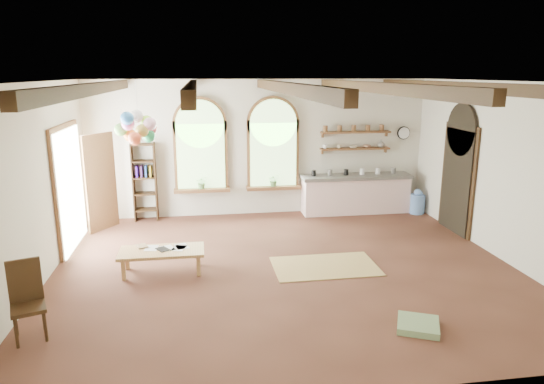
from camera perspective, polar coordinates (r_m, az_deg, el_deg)
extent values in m
plane|color=brown|center=(8.62, 1.60, -8.92)|extent=(8.00, 8.00, 0.00)
cube|color=brown|center=(11.42, -8.36, 4.20)|extent=(1.24, 0.08, 1.64)
cylinder|color=brown|center=(11.32, -8.50, 7.94)|extent=(1.24, 0.08, 1.24)
cube|color=#91C274|center=(11.38, -8.36, 4.16)|extent=(1.10, 0.04, 1.50)
cube|color=brown|center=(11.49, -8.22, 0.24)|extent=(1.30, 0.28, 0.08)
cube|color=brown|center=(11.55, 0.12, 4.45)|extent=(1.24, 0.08, 1.64)
cylinder|color=brown|center=(11.45, 0.12, 8.15)|extent=(1.24, 0.08, 1.24)
cube|color=#91C274|center=(11.51, 0.15, 4.42)|extent=(1.10, 0.04, 1.50)
cube|color=brown|center=(11.62, 0.19, 0.53)|extent=(1.30, 0.28, 0.08)
cube|color=brown|center=(10.19, -22.72, 0.37)|extent=(0.10, 1.90, 2.50)
cube|color=black|center=(10.99, 20.92, 1.18)|extent=(0.10, 1.30, 2.40)
cube|color=#FFD8D8|center=(11.99, 9.79, -0.38)|extent=(2.60, 0.55, 0.86)
cube|color=slate|center=(11.88, 9.88, 1.81)|extent=(2.68, 0.62, 0.08)
cube|color=brown|center=(11.94, 9.74, 5.05)|extent=(1.70, 0.24, 0.04)
cube|color=brown|center=(11.88, 9.82, 6.95)|extent=(1.70, 0.24, 0.04)
cylinder|color=black|center=(12.40, 15.24, 6.72)|extent=(0.32, 0.04, 0.32)
cube|color=#352011|center=(11.51, -16.00, 1.09)|extent=(0.03, 0.32, 1.80)
cube|color=#352011|center=(11.45, -13.52, 1.18)|extent=(0.03, 0.32, 1.80)
cube|color=tan|center=(8.51, -12.85, -6.84)|extent=(1.42, 0.65, 0.05)
cube|color=tan|center=(8.44, -17.08, -8.76)|extent=(0.06, 0.06, 0.36)
cube|color=tan|center=(8.34, -8.65, -8.57)|extent=(0.06, 0.06, 0.36)
cube|color=tan|center=(8.87, -16.65, -7.62)|extent=(0.06, 0.06, 0.36)
cube|color=tan|center=(8.77, -8.65, -7.42)|extent=(0.06, 0.06, 0.36)
cube|color=#352011|center=(7.06, -26.76, -12.11)|extent=(0.52, 0.52, 0.05)
cube|color=#352011|center=(7.11, -27.08, -9.31)|extent=(0.40, 0.17, 0.60)
cube|color=tan|center=(8.72, 6.26, -8.67)|extent=(1.84, 1.14, 0.02)
cube|color=gray|center=(7.02, 16.81, -14.76)|extent=(0.71, 0.71, 0.09)
cylinder|color=#628CD2|center=(12.27, 16.67, -1.36)|extent=(0.32, 0.32, 0.48)
sphere|color=#628CD2|center=(12.20, 16.77, -0.04)|extent=(0.17, 0.17, 0.17)
cylinder|color=#628CD2|center=(12.35, 16.87, -1.38)|extent=(0.29, 0.29, 0.44)
sphere|color=#628CD2|center=(12.29, 16.96, -0.17)|extent=(0.16, 0.16, 0.16)
cylinder|color=silver|center=(9.51, -15.64, 9.96)|extent=(0.01, 0.01, 0.85)
sphere|color=#249E58|center=(9.55, -14.30, 6.41)|extent=(0.24, 0.24, 0.24)
sphere|color=#FF5460|center=(9.68, -14.07, 7.23)|extent=(0.24, 0.24, 0.24)
sphere|color=#8EE12F|center=(9.84, -14.54, 8.01)|extent=(0.24, 0.24, 0.24)
sphere|color=silver|center=(9.71, -15.63, 8.58)|extent=(0.24, 0.24, 0.24)
sphere|color=orange|center=(9.77, -16.35, 6.44)|extent=(0.24, 0.24, 0.24)
sphere|color=#68B44D|center=(9.67, -17.39, 7.01)|extent=(0.24, 0.24, 0.24)
sphere|color=#C45CA6|center=(9.50, -16.58, 7.68)|extent=(0.24, 0.24, 0.24)
sphere|color=#3687E6|center=(9.34, -16.69, 8.32)|extent=(0.24, 0.24, 0.24)
sphere|color=#F96037|center=(9.22, -15.83, 6.06)|extent=(0.24, 0.24, 0.24)
sphere|color=gold|center=(9.38, -15.04, 6.97)|extent=(0.24, 0.24, 0.24)
sphere|color=#F3B3D8|center=(9.38, -14.18, 7.76)|extent=(0.24, 0.24, 0.24)
imported|color=olive|center=(8.72, -15.61, -6.25)|extent=(0.25, 0.29, 0.02)
cube|color=black|center=(8.52, -12.72, -6.59)|extent=(0.28, 0.30, 0.01)
imported|color=#598C4C|center=(11.42, -8.25, 1.13)|extent=(0.27, 0.23, 0.30)
imported|color=#598C4C|center=(11.55, 0.21, 1.41)|extent=(0.27, 0.23, 0.30)
imported|color=white|center=(11.72, 6.25, 5.34)|extent=(0.12, 0.10, 0.10)
imported|color=beige|center=(11.81, 7.90, 5.35)|extent=(0.10, 0.10, 0.09)
imported|color=beige|center=(11.91, 9.52, 5.26)|extent=(0.22, 0.22, 0.05)
imported|color=#8C664C|center=(12.03, 11.11, 5.29)|extent=(0.20, 0.20, 0.06)
imported|color=slate|center=(12.14, 12.69, 5.60)|extent=(0.18, 0.18, 0.19)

